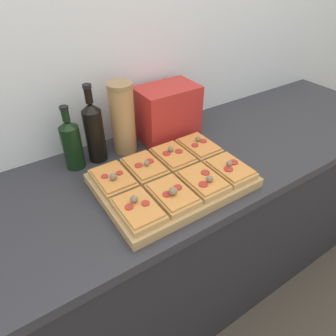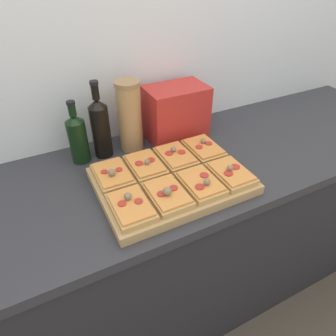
{
  "view_description": "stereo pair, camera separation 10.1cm",
  "coord_description": "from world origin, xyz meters",
  "px_view_note": "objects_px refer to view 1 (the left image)",
  "views": [
    {
      "loc": [
        -0.49,
        -0.48,
        1.64
      ],
      "look_at": [
        -0.01,
        0.25,
        0.99
      ],
      "focal_mm": 32.0,
      "sensor_mm": 36.0,
      "label": 1
    },
    {
      "loc": [
        -0.41,
        -0.53,
        1.64
      ],
      "look_at": [
        -0.01,
        0.25,
        0.99
      ],
      "focal_mm": 32.0,
      "sensor_mm": 36.0,
      "label": 2
    }
  ],
  "objects_px": {
    "olive_oil_bottle": "(72,143)",
    "wine_bottle": "(94,131)",
    "cutting_board": "(173,180)",
    "toaster_oven": "(167,112)",
    "grain_jar_tall": "(123,119)"
  },
  "relations": [
    {
      "from": "cutting_board",
      "to": "grain_jar_tall",
      "type": "relative_size",
      "value": 1.79
    },
    {
      "from": "cutting_board",
      "to": "wine_bottle",
      "type": "relative_size",
      "value": 1.67
    },
    {
      "from": "cutting_board",
      "to": "grain_jar_tall",
      "type": "distance_m",
      "value": 0.33
    },
    {
      "from": "cutting_board",
      "to": "grain_jar_tall",
      "type": "bearing_deg",
      "value": 96.74
    },
    {
      "from": "olive_oil_bottle",
      "to": "wine_bottle",
      "type": "xyz_separation_m",
      "value": [
        0.09,
        0.0,
        0.02
      ]
    },
    {
      "from": "cutting_board",
      "to": "wine_bottle",
      "type": "xyz_separation_m",
      "value": [
        -0.16,
        0.3,
        0.11
      ]
    },
    {
      "from": "olive_oil_bottle",
      "to": "grain_jar_tall",
      "type": "distance_m",
      "value": 0.22
    },
    {
      "from": "olive_oil_bottle",
      "to": "cutting_board",
      "type": "bearing_deg",
      "value": -50.12
    },
    {
      "from": "grain_jar_tall",
      "to": "toaster_oven",
      "type": "xyz_separation_m",
      "value": [
        0.21,
        -0.0,
        -0.03
      ]
    },
    {
      "from": "olive_oil_bottle",
      "to": "toaster_oven",
      "type": "relative_size",
      "value": 0.91
    },
    {
      "from": "grain_jar_tall",
      "to": "wine_bottle",
      "type": "bearing_deg",
      "value": -180.0
    },
    {
      "from": "olive_oil_bottle",
      "to": "toaster_oven",
      "type": "distance_m",
      "value": 0.43
    },
    {
      "from": "olive_oil_bottle",
      "to": "toaster_oven",
      "type": "bearing_deg",
      "value": -0.11
    },
    {
      "from": "cutting_board",
      "to": "grain_jar_tall",
      "type": "xyz_separation_m",
      "value": [
        -0.04,
        0.3,
        0.13
      ]
    },
    {
      "from": "olive_oil_bottle",
      "to": "toaster_oven",
      "type": "xyz_separation_m",
      "value": [
        0.43,
        -0.0,
        0.01
      ]
    }
  ]
}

